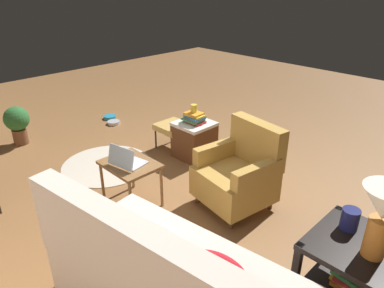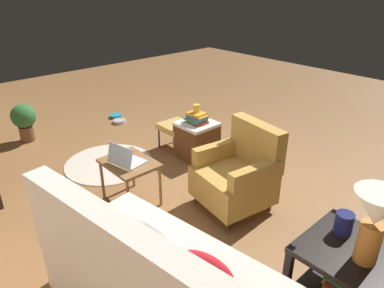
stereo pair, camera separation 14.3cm
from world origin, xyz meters
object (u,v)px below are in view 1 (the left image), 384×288
(laptop_desk, at_px, (130,168))
(wicker_hamper, at_px, (194,140))
(side_table, at_px, (356,266))
(small_vase, at_px, (350,219))
(laptop, at_px, (126,160))
(potted_plant, at_px, (17,122))
(ottoman, at_px, (173,127))
(yellow_mug, at_px, (194,108))
(table_lamp, at_px, (384,212))
(book_stack_hamper, at_px, (194,118))
(book_stack_shelf, at_px, (352,282))
(tv_remote, at_px, (193,118))
(armchair, at_px, (239,173))
(pet_bowl_teal, at_px, (110,117))
(pet_bowl_steel, at_px, (114,122))

(laptop_desk, distance_m, wicker_hamper, 1.27)
(side_table, relative_size, small_vase, 4.04)
(small_vase, relative_size, laptop, 0.44)
(potted_plant, bearing_deg, small_vase, -170.65)
(ottoman, bearing_deg, yellow_mug, -174.44)
(table_lamp, bearing_deg, book_stack_hamper, -19.87)
(book_stack_shelf, height_order, wicker_hamper, wicker_hamper)
(laptop, height_order, tv_remote, laptop)
(armchair, height_order, table_lamp, table_lamp)
(book_stack_shelf, height_order, potted_plant, potted_plant)
(ottoman, bearing_deg, book_stack_hamper, -175.58)
(laptop, distance_m, ottoman, 1.42)
(wicker_hamper, relative_size, pet_bowl_teal, 2.40)
(book_stack_shelf, bearing_deg, tv_remote, -20.43)
(small_vase, relative_size, pet_bowl_steel, 0.79)
(table_lamp, xyz_separation_m, book_stack_shelf, (0.08, -0.05, -0.67))
(table_lamp, relative_size, pet_bowl_steel, 2.50)
(armchair, xyz_separation_m, side_table, (-1.36, 0.43, 0.00))
(tv_remote, bearing_deg, yellow_mug, 160.91)
(armchair, distance_m, small_vase, 1.29)
(small_vase, relative_size, book_stack_shelf, 0.55)
(tv_remote, height_order, potted_plant, potted_plant)
(tv_remote, relative_size, pet_bowl_teal, 0.80)
(side_table, distance_m, wicker_hamper, 2.59)
(yellow_mug, bearing_deg, pet_bowl_teal, 1.07)
(table_lamp, xyz_separation_m, pet_bowl_steel, (4.24, -0.79, -0.86))
(side_table, distance_m, tv_remote, 2.71)
(laptop, relative_size, ottoman, 0.90)
(book_stack_shelf, height_order, pet_bowl_teal, book_stack_shelf)
(side_table, distance_m, pet_bowl_steel, 4.24)
(table_lamp, bearing_deg, tv_remote, -20.80)
(tv_remote, bearing_deg, wicker_hamper, 164.25)
(laptop_desk, bearing_deg, laptop, 100.26)
(small_vase, height_order, pet_bowl_steel, small_vase)
(book_stack_shelf, xyz_separation_m, pet_bowl_steel, (4.16, -0.74, -0.19))
(side_table, height_order, pet_bowl_steel, side_table)
(pet_bowl_teal, bearing_deg, pet_bowl_steel, 160.43)
(book_stack_shelf, distance_m, yellow_mug, 2.64)
(tv_remote, bearing_deg, side_table, -177.51)
(laptop_desk, distance_m, pet_bowl_teal, 2.60)
(book_stack_hamper, bearing_deg, potted_plant, 36.06)
(pet_bowl_steel, bearing_deg, small_vase, 170.97)
(book_stack_shelf, relative_size, potted_plant, 0.52)
(armchair, xyz_separation_m, yellow_mug, (1.09, -0.44, 0.31))
(side_table, distance_m, book_stack_shelf, 0.15)
(armchair, bearing_deg, small_vase, 165.07)
(small_vase, bearing_deg, pet_bowl_teal, -9.68)
(armchair, height_order, small_vase, armchair)
(armchair, xyz_separation_m, laptop, (0.76, 0.82, 0.17))
(armchair, distance_m, laptop_desk, 1.10)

